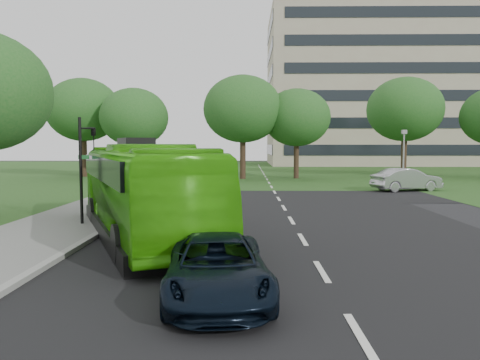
{
  "coord_description": "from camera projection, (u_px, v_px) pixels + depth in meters",
  "views": [
    {
      "loc": [
        -1.88,
        -17.56,
        3.17
      ],
      "look_at": [
        -2.19,
        3.68,
        1.6
      ],
      "focal_mm": 35.0,
      "sensor_mm": 36.0,
      "label": 1
    }
  ],
  "objects": [
    {
      "name": "office_building",
      "position": [
        389.0,
        90.0,
        78.25
      ],
      "size": [
        40.1,
        20.1,
        25.0
      ],
      "color": "#9F907B",
      "rests_on": "ground"
    },
    {
      "name": "street_surfaces",
      "position": [
        264.0,
        182.0,
        40.4
      ],
      "size": [
        120.0,
        120.0,
        0.15
      ],
      "color": "black",
      "rests_on": "ground"
    },
    {
      "name": "suv",
      "position": [
        217.0,
        268.0,
        9.72
      ],
      "size": [
        2.53,
        4.74,
        1.27
      ],
      "primitive_type": "imported",
      "rotation": [
        0.0,
        0.0,
        0.1
      ],
      "color": "black",
      "rests_on": "ground"
    },
    {
      "name": "tree_park_f",
      "position": [
        83.0,
        110.0,
        47.05
      ],
      "size": [
        7.43,
        7.43,
        9.92
      ],
      "color": "black",
      "rests_on": "ground"
    },
    {
      "name": "sedan",
      "position": [
        407.0,
        180.0,
        32.61
      ],
      "size": [
        5.13,
        3.04,
        1.6
      ],
      "primitive_type": "imported",
      "rotation": [
        0.0,
        0.0,
        1.87
      ],
      "color": "#A0A0A4",
      "rests_on": "ground"
    },
    {
      "name": "tree_park_a",
      "position": [
        134.0,
        117.0,
        44.27
      ],
      "size": [
        6.47,
        6.47,
        8.6
      ],
      "color": "black",
      "rests_on": "ground"
    },
    {
      "name": "tree_park_d",
      "position": [
        405.0,
        109.0,
        47.35
      ],
      "size": [
        7.62,
        7.62,
        10.07
      ],
      "color": "black",
      "rests_on": "ground"
    },
    {
      "name": "ground",
      "position": [
        296.0,
        229.0,
        17.71
      ],
      "size": [
        160.0,
        160.0,
        0.0
      ],
      "primitive_type": "plane",
      "color": "black",
      "rests_on": "ground"
    },
    {
      "name": "camera_pole",
      "position": [
        404.0,
        150.0,
        35.36
      ],
      "size": [
        0.38,
        0.34,
        4.35
      ],
      "rotation": [
        0.0,
        0.0,
        0.08
      ],
      "color": "gray",
      "rests_on": "ground"
    },
    {
      "name": "tree_park_c",
      "position": [
        297.0,
        118.0,
        44.68
      ],
      "size": [
        6.47,
        6.47,
        8.59
      ],
      "color": "black",
      "rests_on": "ground"
    },
    {
      "name": "bus",
      "position": [
        142.0,
        191.0,
        16.18
      ],
      "size": [
        7.09,
        11.65,
        3.21
      ],
      "primitive_type": "imported",
      "rotation": [
        0.0,
        0.0,
        0.41
      ],
      "color": "#3AAC0D",
      "rests_on": "ground"
    },
    {
      "name": "traffic_light",
      "position": [
        84.0,
        163.0,
        18.0
      ],
      "size": [
        0.69,
        0.21,
        4.25
      ],
      "rotation": [
        0.0,
        0.0,
        -0.43
      ],
      "color": "black",
      "rests_on": "ground"
    },
    {
      "name": "tree_park_b",
      "position": [
        243.0,
        109.0,
        43.97
      ],
      "size": [
        7.46,
        7.46,
        9.78
      ],
      "color": "black",
      "rests_on": "ground"
    }
  ]
}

